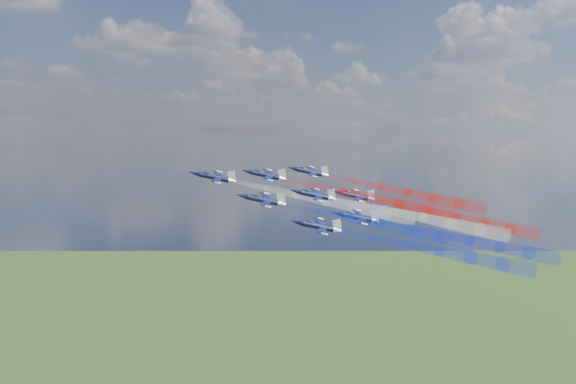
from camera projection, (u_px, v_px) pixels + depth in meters
jet_lead at (214, 177)px, 147.85m from camera, size 13.43×12.47×6.86m
trail_lead at (326, 201)px, 150.85m from camera, size 37.39×20.82×12.71m
jet_inner_left at (263, 200)px, 139.15m from camera, size 13.43×12.47×6.86m
trail_inner_left at (380, 224)px, 142.15m from camera, size 37.39×20.82×12.71m
jet_inner_right at (266, 175)px, 154.99m from camera, size 13.43×12.47×6.86m
trail_inner_right at (371, 197)px, 157.99m from camera, size 37.39×20.82×12.71m
jet_outer_left at (318, 226)px, 133.68m from camera, size 13.43×12.47×6.86m
trail_outer_left at (439, 251)px, 136.68m from camera, size 37.39×20.82×12.71m
jet_center_third at (314, 195)px, 149.49m from camera, size 13.43×12.47×6.86m
trail_center_third at (423, 218)px, 152.48m from camera, size 37.39×20.82×12.71m
jet_outer_right at (310, 172)px, 166.20m from camera, size 13.43×12.47×6.86m
trail_outer_right at (407, 193)px, 169.20m from camera, size 37.39×20.82×12.71m
jet_rear_left at (357, 217)px, 142.95m from camera, size 13.43×12.47×6.86m
trail_rear_left at (470, 241)px, 145.95m from camera, size 37.39×20.82×12.71m
jet_rear_right at (355, 196)px, 157.86m from camera, size 13.43×12.47×6.86m
trail_rear_right at (457, 217)px, 160.85m from camera, size 37.39×20.82×12.71m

